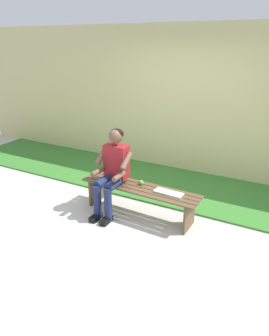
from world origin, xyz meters
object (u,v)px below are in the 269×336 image
object	(u,v)px
bench_near	(139,193)
person_seated	(112,169)
apple	(141,182)
book_open	(169,193)

from	to	relation	value
bench_near	person_seated	xyz separation A→B (m)	(0.39, 0.10, 0.34)
apple	book_open	world-z (taller)	apple
person_seated	apple	distance (m)	0.46
bench_near	book_open	xyz separation A→B (m)	(-0.45, -0.01, 0.11)
book_open	bench_near	bearing A→B (deg)	3.25
person_seated	apple	xyz separation A→B (m)	(-0.37, -0.18, -0.21)
bench_near	book_open	world-z (taller)	book_open
apple	book_open	size ratio (longest dim) A/B	0.17
bench_near	person_seated	bearing A→B (deg)	14.41
person_seated	book_open	distance (m)	0.88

